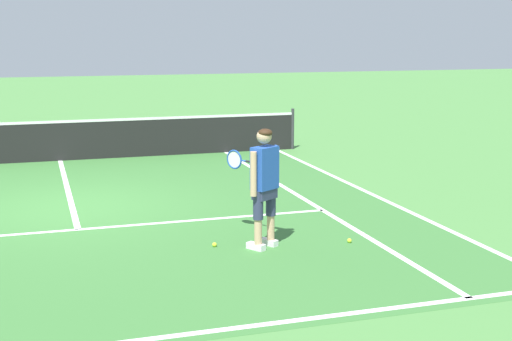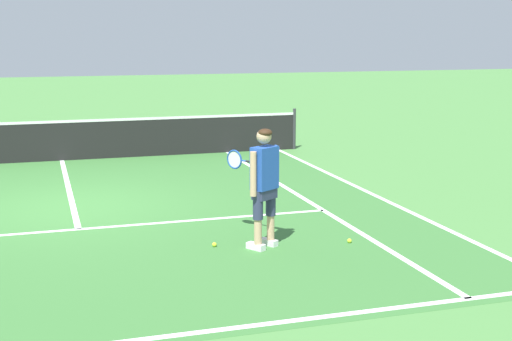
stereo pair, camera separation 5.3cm
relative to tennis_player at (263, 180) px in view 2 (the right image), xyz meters
The scene contains 10 objects.
ground_plane 4.26m from the tennis_player, 126.49° to the left, with size 80.00×80.00×0.00m, color #477F3D.
court_inner_surface 3.84m from the tennis_player, 131.65° to the left, with size 10.98×11.17×0.00m, color #387033.
line_service 3.18m from the tennis_player, 144.54° to the left, with size 8.23×0.10×0.01m, color white.
line_centre_service 5.62m from the tennis_player, 116.43° to the left, with size 0.10×6.40×0.01m, color white.
line_singles_right 3.37m from the tennis_player, 59.18° to the left, with size 0.10×10.77×0.01m, color white.
line_doubles_right 4.22m from the tennis_player, 42.45° to the left, with size 0.10×10.77×0.01m, color white.
tennis_net 8.53m from the tennis_player, 106.81° to the left, with size 11.96×0.08×1.07m.
tennis_player is the anchor object (origin of this frame).
tennis_ball_near_feet 1.60m from the tennis_player, ahead, with size 0.07×0.07×0.07m, color #CCE02D.
tennis_ball_by_baseline 1.18m from the tennis_player, 160.47° to the left, with size 0.07×0.07×0.07m, color #CCE02D.
Camera 2 is at (-0.53, -12.63, 3.00)m, focal length 50.00 mm.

